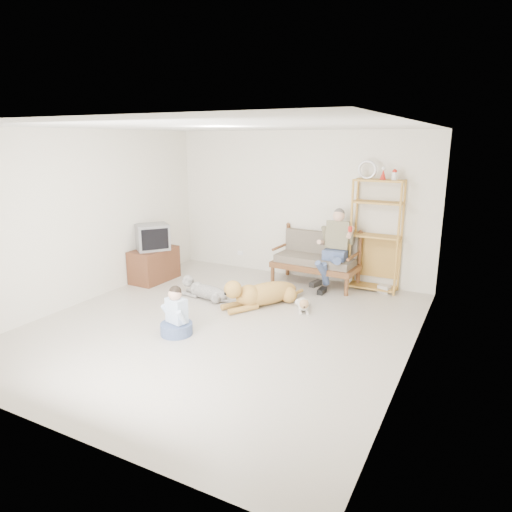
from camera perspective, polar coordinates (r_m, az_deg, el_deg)
The scene contains 17 objects.
floor at distance 6.52m, azimuth -4.18°, elevation -8.61°, with size 5.50×5.50×0.00m, color beige.
ceiling at distance 6.00m, azimuth -4.67°, elevation 15.86°, with size 5.50×5.50×0.00m, color silver.
wall_back at distance 8.54m, azimuth 5.39°, elevation 6.31°, with size 5.00×5.00×0.00m, color silver.
wall_front at distance 4.12m, azimuth -24.99°, elevation -3.81°, with size 5.00×5.00×0.00m, color silver.
wall_left at distance 7.72m, azimuth -20.46°, elevation 4.60°, with size 5.50×5.50×0.00m, color silver.
wall_right at distance 5.27m, azimuth 19.37°, elevation 0.50°, with size 5.50×5.50×0.00m, color silver.
loveseat at distance 8.24m, azimuth 7.60°, elevation -0.19°, with size 1.54×0.78×0.95m.
man at distance 7.88m, azimuth 9.53°, elevation 0.25°, with size 0.53×0.76×1.23m.
etagere at distance 7.98m, azimuth 14.75°, elevation 2.60°, with size 0.85×0.37×2.21m.
book_stack at distance 8.11m, azimuth 15.73°, elevation -3.98°, with size 0.19×0.14×0.12m, color silver.
tv_stand at distance 8.61m, azimuth -12.64°, elevation -1.06°, with size 0.53×0.91×0.60m.
crt_tv at distance 8.44m, azimuth -12.82°, elevation 2.33°, with size 0.69×0.71×0.46m.
wall_outlet at distance 9.27m, azimuth -1.97°, elevation 0.38°, with size 0.12×0.02×0.08m, color white.
golden_retriever at distance 7.17m, azimuth 0.49°, elevation -4.71°, with size 0.93×1.44×0.49m.
shaggy_dog at distance 7.57m, azimuth -6.61°, elevation -4.25°, with size 1.14×0.35×0.34m.
terrier at distance 7.04m, azimuth 5.92°, elevation -6.04°, with size 0.34×0.55×0.23m.
child at distance 6.22m, azimuth -9.93°, elevation -7.51°, with size 0.43×0.43×0.68m.
Camera 1 is at (3.17, -5.09, 2.54)m, focal length 32.00 mm.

